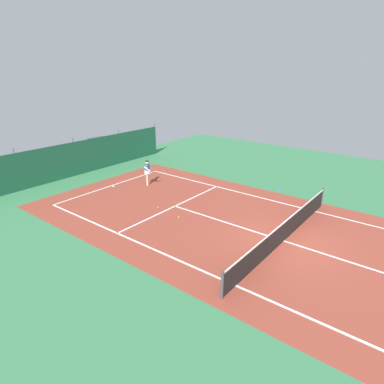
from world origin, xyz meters
TOP-DOWN VIEW (x-y plane):
  - ground_plane at (0.00, 0.00)m, footprint 36.00×36.00m
  - court_surface at (0.00, 0.00)m, footprint 11.02×26.60m
  - tennis_net at (0.00, 0.00)m, footprint 10.12×0.10m
  - back_fence at (-0.00, 16.16)m, footprint 16.30×0.98m
  - tennis_player at (1.61, 10.12)m, footprint 0.56×0.83m
  - tennis_ball_near_player at (-0.76, 6.98)m, footprint 0.07×0.07m
  - tennis_ball_midcourt at (-1.02, 5.28)m, footprint 0.07×0.07m
  - parked_car at (4.09, 18.04)m, footprint 2.45×4.41m
  - water_bottle at (5.75, 2.82)m, footprint 0.08×0.08m

SIDE VIEW (x-z plane):
  - ground_plane at x=0.00m, z-range 0.00..0.00m
  - court_surface at x=0.00m, z-range 0.00..0.01m
  - tennis_ball_near_player at x=-0.76m, z-range 0.00..0.07m
  - tennis_ball_midcourt at x=-1.02m, z-range 0.00..0.07m
  - water_bottle at x=5.75m, z-range 0.00..0.24m
  - tennis_net at x=0.00m, z-range -0.04..1.06m
  - back_fence at x=0.00m, z-range -0.68..2.02m
  - parked_car at x=4.09m, z-range 0.00..1.68m
  - tennis_player at x=1.61m, z-range 0.14..1.78m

